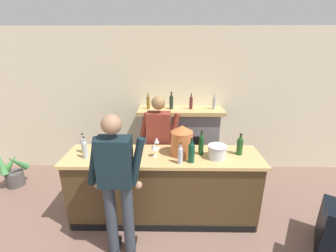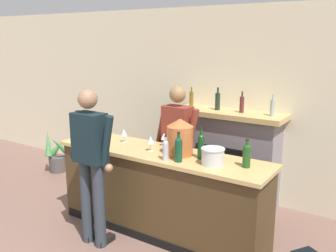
% 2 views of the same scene
% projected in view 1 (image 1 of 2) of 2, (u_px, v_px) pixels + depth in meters
% --- Properties ---
extents(wall_back_panel, '(12.00, 0.07, 2.75)m').
position_uv_depth(wall_back_panel, '(157.00, 103.00, 4.36)').
color(wall_back_panel, beige).
rests_on(wall_back_panel, ground_plane).
extents(bar_counter, '(2.66, 0.67, 1.02)m').
position_uv_depth(bar_counter, '(163.00, 187.00, 3.21)').
color(bar_counter, '#43311B').
rests_on(bar_counter, ground_plane).
extents(fireplace_stone, '(1.56, 0.52, 1.64)m').
position_uv_depth(fireplace_stone, '(180.00, 141.00, 4.35)').
color(fireplace_stone, gray).
rests_on(fireplace_stone, ground_plane).
extents(potted_plant_corner, '(0.46, 0.44, 0.76)m').
position_uv_depth(potted_plant_corner, '(13.00, 172.00, 4.03)').
color(potted_plant_corner, '#4C4645').
rests_on(potted_plant_corner, ground_plane).
extents(person_customer, '(0.66, 0.31, 1.78)m').
position_uv_depth(person_customer, '(117.00, 183.00, 2.46)').
color(person_customer, '#2E353E').
rests_on(person_customer, ground_plane).
extents(person_bartender, '(0.66, 0.32, 1.72)m').
position_uv_depth(person_bartender, '(159.00, 144.00, 3.54)').
color(person_bartender, '#292526').
rests_on(person_bartender, ground_plane).
extents(copper_dispenser, '(0.30, 0.34, 0.42)m').
position_uv_depth(copper_dispenser, '(182.00, 140.00, 2.99)').
color(copper_dispenser, '#C16533').
rests_on(copper_dispenser, bar_counter).
extents(ice_bucket_steel, '(0.25, 0.25, 0.18)m').
position_uv_depth(ice_bucket_steel, '(217.00, 152.00, 2.93)').
color(ice_bucket_steel, silver).
rests_on(ice_bucket_steel, bar_counter).
extents(wine_bottle_port_short, '(0.08, 0.08, 0.33)m').
position_uv_depth(wine_bottle_port_short, '(191.00, 152.00, 2.81)').
color(wine_bottle_port_short, '#113F28').
rests_on(wine_bottle_port_short, bar_counter).
extents(wine_bottle_riesling_slim, '(0.07, 0.07, 0.28)m').
position_uv_depth(wine_bottle_riesling_slim, '(84.00, 144.00, 3.07)').
color(wine_bottle_riesling_slim, '#ACADB1').
rests_on(wine_bottle_riesling_slim, bar_counter).
extents(wine_bottle_merlot_tall, '(0.07, 0.07, 0.34)m').
position_uv_depth(wine_bottle_merlot_tall, '(201.00, 144.00, 3.01)').
color(wine_bottle_merlot_tall, '#113C18').
rests_on(wine_bottle_merlot_tall, bar_counter).
extents(wine_bottle_rose_blush, '(0.06, 0.06, 0.30)m').
position_uv_depth(wine_bottle_rose_blush, '(85.00, 149.00, 2.92)').
color(wine_bottle_rose_blush, '#ADBABE').
rests_on(wine_bottle_rose_blush, bar_counter).
extents(wine_bottle_burgundy_dark, '(0.07, 0.07, 0.28)m').
position_uv_depth(wine_bottle_burgundy_dark, '(180.00, 154.00, 2.79)').
color(wine_bottle_burgundy_dark, '#ADB2C0').
rests_on(wine_bottle_burgundy_dark, bar_counter).
extents(wine_bottle_cabernet_heavy, '(0.08, 0.08, 0.30)m').
position_uv_depth(wine_bottle_cabernet_heavy, '(240.00, 145.00, 3.02)').
color(wine_bottle_cabernet_heavy, '#1D481B').
rests_on(wine_bottle_cabernet_heavy, bar_counter).
extents(wine_glass_mid_counter, '(0.08, 0.08, 0.17)m').
position_uv_depth(wine_glass_mid_counter, '(99.00, 151.00, 2.88)').
color(wine_glass_mid_counter, silver).
rests_on(wine_glass_mid_counter, bar_counter).
extents(wine_glass_near_bucket, '(0.09, 0.09, 0.18)m').
position_uv_depth(wine_glass_near_bucket, '(154.00, 147.00, 2.97)').
color(wine_glass_near_bucket, silver).
rests_on(wine_glass_near_bucket, bar_counter).
extents(wine_glass_front_right, '(0.08, 0.08, 0.17)m').
position_uv_depth(wine_glass_front_right, '(118.00, 144.00, 3.09)').
color(wine_glass_front_right, silver).
rests_on(wine_glass_front_right, bar_counter).
extents(wine_glass_by_dispenser, '(0.08, 0.08, 0.16)m').
position_uv_depth(wine_glass_by_dispenser, '(157.00, 141.00, 3.21)').
color(wine_glass_by_dispenser, silver).
rests_on(wine_glass_by_dispenser, bar_counter).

